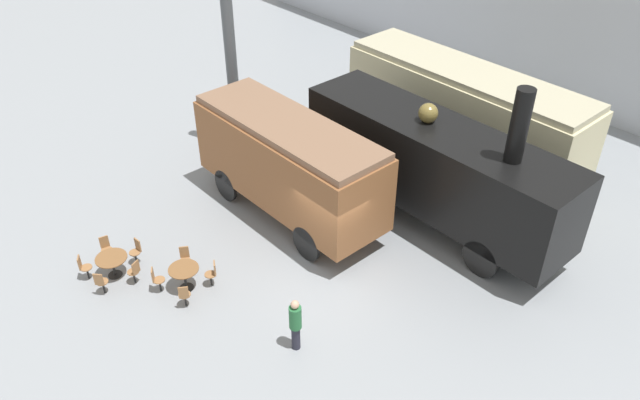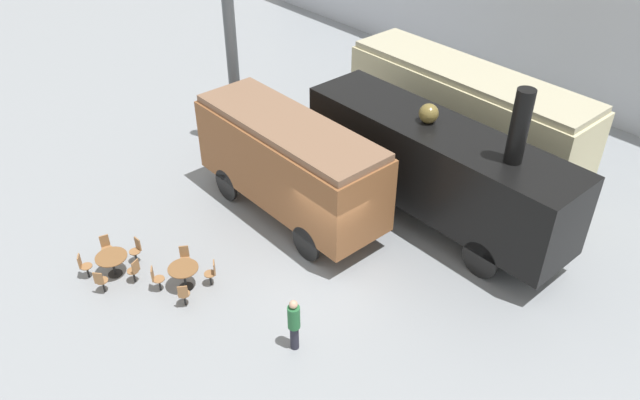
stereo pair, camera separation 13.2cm
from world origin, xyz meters
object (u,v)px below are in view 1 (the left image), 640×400
object	(u,v)px
cafe_table_mid	(184,272)
cafe_chair_0	(101,282)
steam_locomotive	(435,164)
visitor_person	(295,323)
passenger_coach_wooden	(289,161)
passenger_coach_vintage	(464,105)
cafe_table_near	(112,261)

from	to	relation	value
cafe_table_mid	cafe_chair_0	distance (m)	2.45
steam_locomotive	visitor_person	size ratio (longest dim) A/B	5.70
passenger_coach_wooden	cafe_table_mid	size ratio (longest dim) A/B	8.07
passenger_coach_vintage	cafe_chair_0	distance (m)	14.60
passenger_coach_vintage	cafe_chair_0	bearing A→B (deg)	-98.03
visitor_person	steam_locomotive	bearing A→B (deg)	101.16
cafe_table_mid	visitor_person	size ratio (longest dim) A/B	0.53
cafe_chair_0	passenger_coach_wooden	bearing A→B (deg)	-45.73
passenger_coach_vintage	visitor_person	size ratio (longest dim) A/B	5.82
passenger_coach_wooden	cafe_table_near	distance (m)	6.44
passenger_coach_wooden	cafe_table_mid	world-z (taller)	passenger_coach_wooden
steam_locomotive	cafe_chair_0	distance (m)	11.12
steam_locomotive	cafe_chair_0	size ratio (longest dim) A/B	11.34
passenger_coach_vintage	cafe_table_near	size ratio (longest dim) A/B	10.39
passenger_coach_vintage	steam_locomotive	bearing A→B (deg)	-64.44
cafe_chair_0	cafe_table_near	bearing A→B (deg)	-0.00
passenger_coach_wooden	cafe_chair_0	bearing A→B (deg)	-94.93
cafe_table_near	steam_locomotive	bearing A→B (deg)	64.57
cafe_chair_0	visitor_person	distance (m)	6.21
passenger_coach_vintage	visitor_person	world-z (taller)	passenger_coach_vintage
passenger_coach_wooden	visitor_person	bearing A→B (deg)	-38.22
steam_locomotive	passenger_coach_wooden	xyz separation A→B (m)	(-3.41, -3.45, -0.04)
passenger_coach_vintage	passenger_coach_wooden	size ratio (longest dim) A/B	1.36
cafe_chair_0	steam_locomotive	bearing A→B (deg)	-62.14
cafe_table_near	cafe_table_mid	bearing A→B (deg)	34.27
passenger_coach_vintage	visitor_person	distance (m)	11.95
cafe_table_mid	cafe_chair_0	xyz separation A→B (m)	(-1.42, -2.00, -0.11)
steam_locomotive	cafe_table_near	xyz separation A→B (m)	(-4.56, -9.59, -1.63)
steam_locomotive	cafe_table_near	world-z (taller)	steam_locomotive
visitor_person	passenger_coach_wooden	bearing A→B (deg)	141.78
steam_locomotive	passenger_coach_wooden	size ratio (longest dim) A/B	1.34
passenger_coach_wooden	visitor_person	size ratio (longest dim) A/B	4.27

